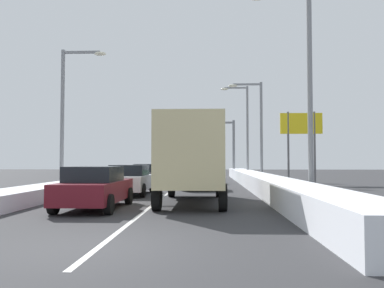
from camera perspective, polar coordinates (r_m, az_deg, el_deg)
The scene contains 16 objects.
ground_plane at distance 22.18m, azimuth -3.19°, elevation -6.88°, with size 120.00×120.00×0.00m, color #333335.
lane_stripe_between_right_lane_and_center_lane at distance 25.72m, azimuth -2.41°, elevation -6.27°, with size 0.14×39.16×0.01m, color silver.
snow_bank_right_shoulder at distance 25.79m, azimuth 9.46°, elevation -5.25°, with size 1.67×39.16×0.89m, color white.
snow_bank_left_shoulder at distance 26.68m, azimuth -13.88°, elevation -5.44°, with size 1.88×39.16×0.59m, color white.
box_truck_right_lane_nearest at distance 15.90m, azimuth 0.09°, elevation -1.76°, with size 2.53×7.20×3.36m.
sedan_tan_right_lane_second at distance 24.06m, azimuth 1.17°, elevation -4.72°, with size 2.00×4.50×1.51m.
sedan_green_right_lane_third at distance 30.80m, azimuth 1.62°, elevation -4.24°, with size 2.00×4.50×1.51m.
sedan_maroon_center_lane_nearest at distance 14.53m, azimuth -13.83°, elevation -6.10°, with size 2.00×4.50×1.51m.
sedan_white_center_lane_second at distance 20.26m, azimuth -8.91°, elevation -5.11°, with size 2.00×4.50×1.51m.
sedan_charcoal_center_lane_third at distance 26.95m, azimuth -6.28°, elevation -4.47°, with size 2.00×4.50×1.51m.
traffic_light_gantry at distance 43.45m, azimuth 2.97°, elevation 1.19°, with size 7.54×0.47×6.20m.
street_lamp_right_near at distance 17.50m, azimuth 15.55°, elevation 9.46°, with size 2.66×0.36×8.95m.
street_lamp_right_mid at distance 31.29m, azimuth 9.29°, elevation 3.11°, with size 2.66×0.36×7.89m.
street_lamp_right_far at distance 38.35m, azimuth 7.51°, elevation 2.90°, with size 2.66×0.36×8.95m.
street_lamp_left_mid at distance 24.27m, azimuth -17.41°, elevation 5.27°, with size 2.66×0.36×8.25m.
roadside_sign_right at distance 31.40m, azimuth 15.50°, elevation 1.83°, with size 3.20×0.16×5.50m.
Camera 1 is at (2.17, -7.77, 1.69)m, focal length 36.94 mm.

